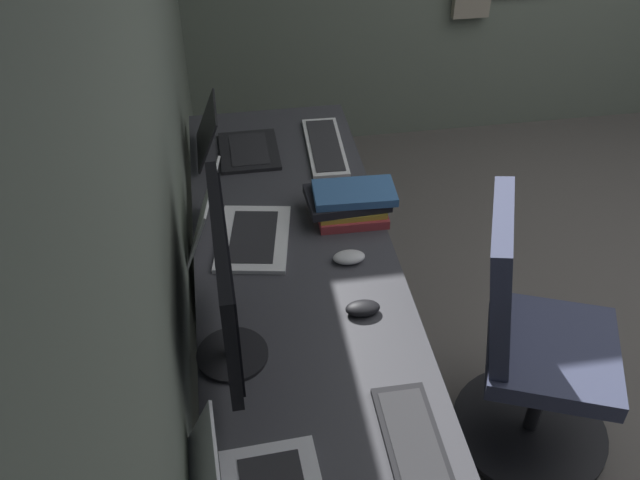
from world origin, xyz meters
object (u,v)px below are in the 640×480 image
drawer_pedestal (288,323)px  laptop_center (234,228)px  keyboard_spare (325,147)px  mouse_spare (363,308)px  book_stack_near (350,202)px  keyboard_main (417,455)px  mouse_main (349,257)px  office_chair (529,349)px  laptop_left (232,143)px  monitor_primary (226,286)px

drawer_pedestal → laptop_center: (0.04, 0.16, 0.43)m
laptop_center → keyboard_spare: size_ratio=0.92×
mouse_spare → book_stack_near: 0.48m
drawer_pedestal → keyboard_main: (-0.86, -0.22, 0.39)m
laptop_center → keyboard_main: bearing=-157.2°
mouse_main → mouse_spare: (-0.23, 0.00, 0.00)m
laptop_center → mouse_main: laptop_center is taller
office_chair → laptop_left: bearing=44.3°
laptop_center → office_chair: 1.06m
keyboard_main → office_chair: bearing=-46.8°
monitor_primary → mouse_spare: (0.11, -0.39, -0.25)m
drawer_pedestal → office_chair: (-0.35, -0.77, 0.11)m
drawer_pedestal → office_chair: bearing=-114.4°
laptop_center → keyboard_main: size_ratio=0.93×
monitor_primary → laptop_center: monitor_primary is taller
monitor_primary → laptop_left: bearing=-3.6°
office_chair → drawer_pedestal: bearing=65.6°
keyboard_main → drawer_pedestal: bearing=14.3°
keyboard_main → mouse_spare: mouse_spare is taller
laptop_left → book_stack_near: 0.59m
laptop_left → keyboard_main: bearing=-166.2°
mouse_main → drawer_pedestal: bearing=57.2°
drawer_pedestal → laptop_center: laptop_center is taller
keyboard_main → keyboard_spare: same height
mouse_spare → office_chair: office_chair is taller
monitor_primary → book_stack_near: size_ratio=1.80×
office_chair → book_stack_near: bearing=48.5°
book_stack_near → laptop_left: bearing=39.4°
mouse_main → book_stack_near: book_stack_near is taller
mouse_main → keyboard_main: bearing=-178.0°
monitor_primary → office_chair: (0.12, -0.97, -0.54)m
keyboard_spare → mouse_main: 0.68m
mouse_main → office_chair: size_ratio=0.11×
keyboard_main → keyboard_spare: 1.42m
drawer_pedestal → laptop_left: size_ratio=2.20×
mouse_spare → office_chair: (0.01, -0.58, -0.29)m
mouse_spare → book_stack_near: (0.47, -0.05, 0.04)m
office_chair → mouse_spare: bearing=90.8°
laptop_left → mouse_main: size_ratio=3.03×
drawer_pedestal → laptop_left: (0.57, 0.13, 0.43)m
laptop_center → mouse_spare: bearing=-138.6°
laptop_center → laptop_left: bearing=-3.1°
keyboard_main → keyboard_spare: size_ratio=0.99×
laptop_left → keyboard_main: size_ratio=0.75×
drawer_pedestal → book_stack_near: size_ratio=2.27×
laptop_center → keyboard_spare: laptop_center is taller
drawer_pedestal → monitor_primary: size_ratio=1.26×
mouse_spare → book_stack_near: book_stack_near is taller
monitor_primary → keyboard_spare: monitor_primary is taller
keyboard_spare → drawer_pedestal: bearing=157.6°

